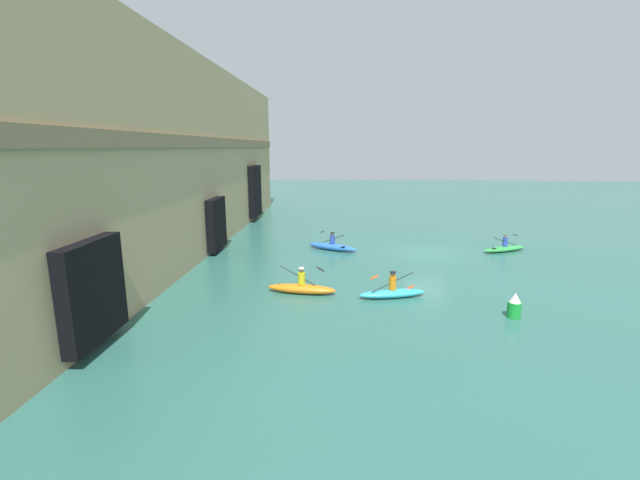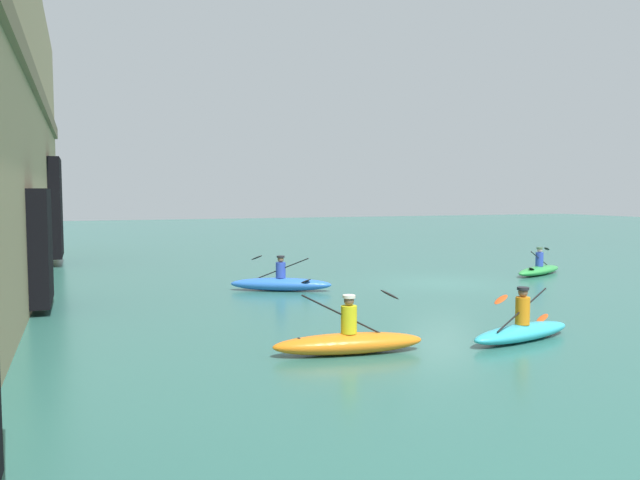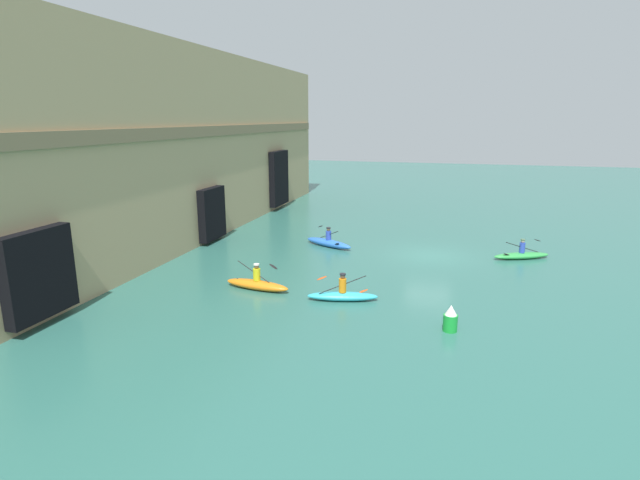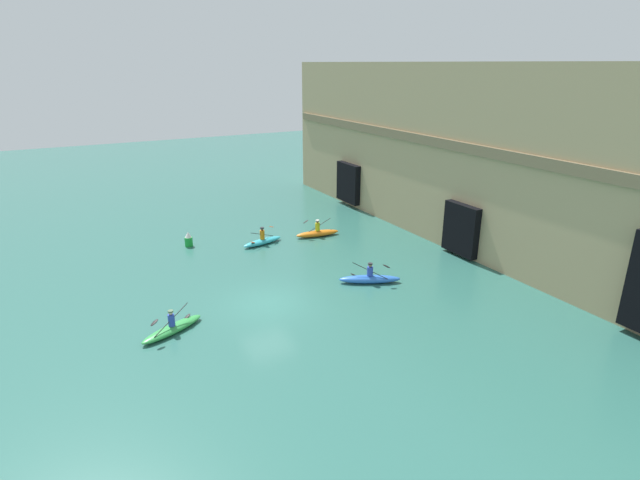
{
  "view_description": "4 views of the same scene",
  "coord_description": "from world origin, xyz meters",
  "px_view_note": "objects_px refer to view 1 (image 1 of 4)",
  "views": [
    {
      "loc": [
        -25.98,
        5.3,
        6.43
      ],
      "look_at": [
        -5.68,
        6.39,
        1.99
      ],
      "focal_mm": 24.0,
      "sensor_mm": 36.0,
      "label": 1
    },
    {
      "loc": [
        -19.11,
        12.06,
        3.22
      ],
      "look_at": [
        -2.31,
        5.61,
        1.87
      ],
      "focal_mm": 35.0,
      "sensor_mm": 36.0,
      "label": 2
    },
    {
      "loc": [
        -27.46,
        -1.25,
        7.47
      ],
      "look_at": [
        -3.39,
        5.41,
        1.34
      ],
      "focal_mm": 28.0,
      "sensor_mm": 36.0,
      "label": 3
    },
    {
      "loc": [
        21.24,
        -8.44,
        11.46
      ],
      "look_at": [
        -2.21,
        4.27,
        1.96
      ],
      "focal_mm": 28.0,
      "sensor_mm": 36.0,
      "label": 4
    }
  ],
  "objects_px": {
    "kayak_orange": "(302,288)",
    "kayak_green": "(504,248)",
    "kayak_blue": "(332,246)",
    "kayak_cyan": "(392,292)",
    "marker_buoy": "(514,306)"
  },
  "relations": [
    {
      "from": "kayak_orange",
      "to": "kayak_green",
      "type": "xyz_separation_m",
      "value": [
        8.51,
        -11.97,
        -0.04
      ]
    },
    {
      "from": "kayak_orange",
      "to": "kayak_blue",
      "type": "xyz_separation_m",
      "value": [
        8.27,
        -1.16,
        -0.0
      ]
    },
    {
      "from": "kayak_cyan",
      "to": "marker_buoy",
      "type": "relative_size",
      "value": 3.07
    },
    {
      "from": "kayak_orange",
      "to": "kayak_green",
      "type": "bearing_deg",
      "value": 43.46
    },
    {
      "from": "kayak_orange",
      "to": "kayak_cyan",
      "type": "relative_size",
      "value": 1.04
    },
    {
      "from": "kayak_orange",
      "to": "marker_buoy",
      "type": "relative_size",
      "value": 3.21
    },
    {
      "from": "kayak_blue",
      "to": "kayak_cyan",
      "type": "distance_m",
      "value": 9.05
    },
    {
      "from": "kayak_cyan",
      "to": "kayak_green",
      "type": "xyz_separation_m",
      "value": [
        8.84,
        -7.98,
        -0.03
      ]
    },
    {
      "from": "kayak_blue",
      "to": "marker_buoy",
      "type": "height_order",
      "value": "kayak_blue"
    },
    {
      "from": "kayak_orange",
      "to": "marker_buoy",
      "type": "distance_m",
      "value": 8.74
    },
    {
      "from": "kayak_blue",
      "to": "marker_buoy",
      "type": "distance_m",
      "value": 12.83
    },
    {
      "from": "kayak_blue",
      "to": "kayak_green",
      "type": "height_order",
      "value": "kayak_blue"
    },
    {
      "from": "kayak_cyan",
      "to": "kayak_green",
      "type": "bearing_deg",
      "value": -145.01
    },
    {
      "from": "kayak_orange",
      "to": "kayak_green",
      "type": "distance_m",
      "value": 14.69
    },
    {
      "from": "kayak_cyan",
      "to": "marker_buoy",
      "type": "distance_m",
      "value": 4.86
    }
  ]
}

